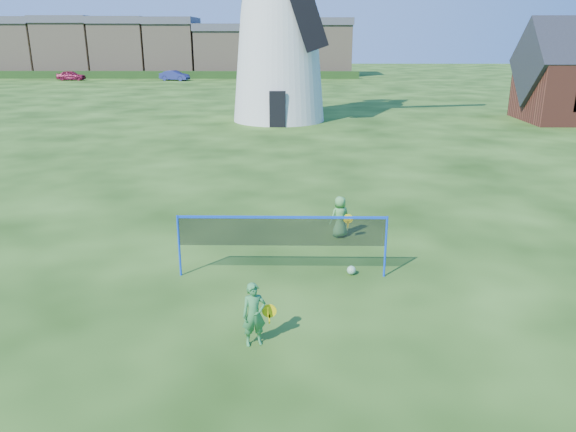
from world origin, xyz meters
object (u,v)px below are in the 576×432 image
(player_girl, at_px, (254,315))
(badminton_net, at_px, (282,232))
(player_boy, at_px, (340,217))
(car_left, at_px, (71,75))
(windmill, at_px, (278,20))
(play_ball, at_px, (351,270))
(car_right, at_px, (175,76))

(player_girl, bearing_deg, badminton_net, 64.19)
(badminton_net, distance_m, player_boy, 3.29)
(car_left, bearing_deg, badminton_net, -154.76)
(badminton_net, relative_size, player_girl, 4.00)
(player_girl, bearing_deg, windmill, 73.07)
(play_ball, distance_m, car_left, 69.64)
(player_girl, relative_size, car_right, 0.32)
(badminton_net, xyz_separation_m, player_girl, (-0.45, -3.17, -0.51))
(play_ball, xyz_separation_m, car_left, (-31.24, 62.23, 0.51))
(badminton_net, distance_m, player_girl, 3.24)
(windmill, xyz_separation_m, car_left, (-28.67, 36.10, -5.98))
(car_right, bearing_deg, player_boy, -148.17)
(player_boy, bearing_deg, badminton_net, 35.94)
(play_ball, bearing_deg, player_boy, 91.99)
(badminton_net, relative_size, car_right, 1.29)
(car_right, bearing_deg, player_girl, -151.31)
(windmill, height_order, play_ball, windmill)
(windmill, distance_m, badminton_net, 26.82)
(windmill, xyz_separation_m, player_boy, (2.48, -23.43, -5.99))
(player_boy, xyz_separation_m, play_ball, (0.09, -2.71, -0.50))
(car_left, height_order, car_right, car_right)
(play_ball, bearing_deg, badminton_net, -176.27)
(badminton_net, relative_size, player_boy, 4.14)
(player_boy, xyz_separation_m, car_right, (-17.32, 59.22, 0.03))
(player_girl, distance_m, car_left, 71.68)
(badminton_net, bearing_deg, car_right, 104.20)
(badminton_net, bearing_deg, play_ball, 3.73)
(windmill, distance_m, car_right, 39.20)
(badminton_net, bearing_deg, player_girl, -98.07)
(windmill, relative_size, car_left, 5.36)
(player_boy, distance_m, play_ball, 2.75)
(windmill, xyz_separation_m, player_girl, (0.42, -29.41, -5.97))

